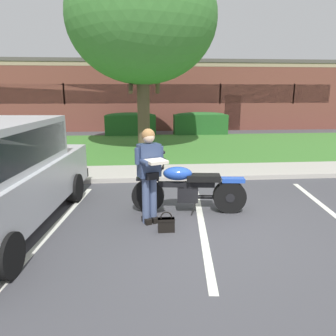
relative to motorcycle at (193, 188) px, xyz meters
The scene contains 14 objects.
ground_plane 0.87m from the motorcycle, 76.28° to the right, with size 140.00×140.00×0.00m, color #424247.
curb_strip 2.31m from the motorcycle, 85.68° to the left, with size 60.00×0.20×0.12m, color #ADA89E.
concrete_walk 3.15m from the motorcycle, 86.85° to the left, with size 60.00×1.50×0.08m, color #ADA89E.
grass_lawn 7.52m from the motorcycle, 88.69° to the left, with size 60.00×7.27×0.06m, color #3D752D.
stall_stripe_0 2.63m from the motorcycle, 168.82° to the right, with size 0.12×4.40×0.01m, color silver.
stall_stripe_1 0.70m from the motorcycle, 81.72° to the right, with size 0.12×4.40×0.01m, color silver.
stall_stripe_2 2.77m from the motorcycle, 10.58° to the right, with size 0.12×4.40×0.01m, color silver.
motorcycle is the anchor object (origin of this frame).
rider_person 1.11m from the motorcycle, 151.86° to the right, with size 0.57×0.66×1.70m.
handbag 1.12m from the motorcycle, 124.17° to the right, with size 0.28×0.13×0.36m.
shade_tree 8.42m from the motorcycle, 97.09° to the left, with size 5.66×5.66×7.38m.
hedge_left 11.42m from the motorcycle, 97.80° to the left, with size 2.66×0.90×1.24m.
hedge_center_left 11.53m from the motorcycle, 78.86° to the left, with size 2.88×0.90×1.24m.
brick_building 18.40m from the motorcycle, 92.52° to the left, with size 27.13×10.17×4.17m.
Camera 1 is at (-1.16, -5.18, 2.32)m, focal length 34.04 mm.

